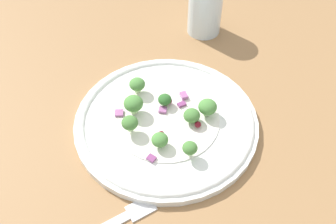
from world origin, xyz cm
name	(u,v)px	position (x,y,z in cm)	size (l,w,h in cm)	color
ground_plane	(161,116)	(0.00, 0.00, -1.00)	(180.00, 180.00, 2.00)	olive
plate	(168,120)	(0.29, -2.68, 0.86)	(28.16, 28.16, 1.70)	white
dressing_pool	(168,118)	(0.29, -2.68, 1.30)	(16.33, 16.33, 0.20)	white
broccoli_floret_0	(164,98)	(0.70, 0.34, 2.57)	(2.12, 2.12, 2.15)	#9EC684
broccoli_floret_1	(208,107)	(6.15, -4.04, 3.07)	(2.84, 2.84, 2.88)	#9EC684
broccoli_floret_2	(190,148)	(0.80, -10.31, 3.20)	(2.12, 2.12, 2.15)	#9EC684
broccoli_floret_3	(130,123)	(-5.80, -3.46, 3.41)	(2.43, 2.43, 2.46)	#ADD18E
broccoli_floret_4	(134,104)	(-4.29, -0.04, 3.43)	(2.95, 2.95, 2.99)	#ADD18E
broccoli_floret_5	(160,140)	(-2.54, -7.31, 2.76)	(2.40, 2.40, 2.43)	#8EB77A
broccoli_floret_6	(137,84)	(-2.55, 4.08, 3.17)	(2.54, 2.54, 2.57)	#ADD18E
broccoli_floret_7	(192,116)	(3.38, -4.57, 2.73)	(2.49, 2.49, 2.52)	#8EB77A
cranberry_0	(161,134)	(-1.84, -5.80, 2.00)	(0.95, 0.95, 0.95)	maroon
cranberry_1	(198,124)	(3.83, -5.95, 2.08)	(1.00, 1.00, 1.00)	maroon
cranberry_2	(169,100)	(1.44, 0.33, 2.02)	(0.90, 0.90, 0.90)	#4C0A14
onion_bit_0	(119,113)	(-6.57, 0.50, 1.68)	(1.27, 1.28, 0.31)	#A35B93
onion_bit_1	(182,104)	(3.16, -0.98, 1.61)	(0.82, 1.30, 0.49)	#843D75
onion_bit_2	(184,95)	(4.11, 0.57, 1.80)	(1.02, 1.40, 0.58)	#A35B93
onion_bit_3	(151,158)	(-4.38, -9.08, 1.61)	(0.99, 1.16, 0.37)	#843D75
onion_bit_4	(165,109)	(0.39, -1.12, 1.67)	(1.21, 1.20, 0.43)	#A35B93
water_glass	(205,9)	(14.90, 17.78, 4.89)	(6.45, 6.45, 9.79)	silver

